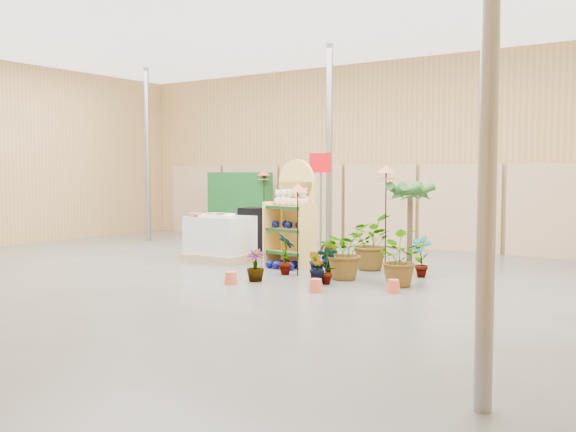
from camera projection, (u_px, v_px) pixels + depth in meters
name	position (u px, v px, depth m)	size (l,w,h in m)	color
room	(256.00, 150.00, 11.46)	(15.20, 12.10, 4.70)	#4E4E4B
display_shelf	(294.00, 217.00, 12.31)	(0.93, 0.65, 2.06)	#DFB755
teddy_bears	(292.00, 199.00, 12.19)	(0.77, 0.21, 0.33)	beige
gazing_balls_shelf	(290.00, 225.00, 12.22)	(0.76, 0.26, 0.14)	#060958
gazing_balls_floor	(283.00, 265.00, 12.04)	(0.63, 0.39, 0.15)	#060958
pallet_stack	(220.00, 238.00, 13.07)	(1.36, 1.16, 0.96)	tan
charcoal_planters	(253.00, 230.00, 14.60)	(0.50, 0.50, 1.00)	black
trellis_stock	(239.00, 206.00, 17.22)	(2.00, 0.30, 1.80)	#144E1D
offer_sign	(320.00, 184.00, 13.16)	(0.50, 0.08, 2.20)	gray
bird_table_front	(298.00, 191.00, 11.09)	(0.34, 0.34, 1.61)	black
bird_table_right	(386.00, 173.00, 11.36)	(0.34, 0.34, 1.94)	black
bird_table_back	(264.00, 175.00, 16.39)	(0.34, 0.34, 1.86)	black
palm	(410.00, 190.00, 11.44)	(0.70, 0.70, 1.74)	brown
potted_plant_0	(286.00, 254.00, 11.30)	(0.39, 0.27, 0.75)	#286123
potted_plant_1	(318.00, 259.00, 11.13)	(0.33, 0.27, 0.61)	#286123
potted_plant_2	(344.00, 251.00, 10.85)	(0.86, 0.75, 0.96)	#286123
potted_plant_4	(421.00, 256.00, 11.04)	(0.38, 0.26, 0.73)	#286123
potted_plant_5	(331.00, 258.00, 11.50)	(0.31, 0.25, 0.56)	#286123
potted_plant_6	(369.00, 242.00, 11.91)	(0.92, 0.80, 1.02)	#286123
potted_plant_7	(255.00, 265.00, 10.63)	(0.30, 0.30, 0.53)	#286123
potted_plant_8	(327.00, 265.00, 10.35)	(0.33, 0.23, 0.63)	#286123
potted_plant_9	(317.00, 268.00, 10.27)	(0.31, 0.25, 0.56)	#286123
potted_plant_10	(397.00, 259.00, 10.19)	(0.79, 0.69, 0.88)	#286123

